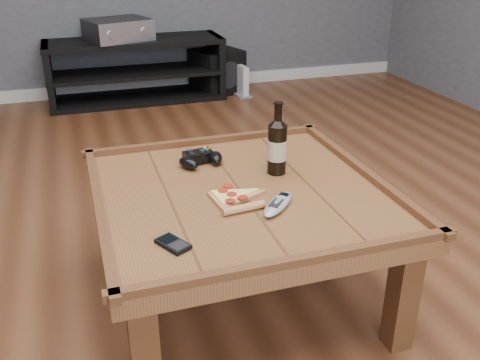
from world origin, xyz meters
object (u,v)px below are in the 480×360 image
object	(u,v)px
media_console	(136,71)
game_console	(242,82)
subwoofer	(217,71)
beer_bottle	(277,145)
game_controller	(201,159)
coffee_table	(240,205)
av_receiver	(118,30)
pizza_slice	(233,199)
remote_control	(278,204)
smartphone	(173,244)

from	to	relation	value
media_console	game_console	bearing A→B (deg)	-9.23
subwoofer	game_console	size ratio (longest dim) A/B	1.77
beer_bottle	game_controller	distance (m)	0.31
coffee_table	media_console	distance (m)	2.75
coffee_table	av_receiver	world-z (taller)	av_receiver
pizza_slice	game_controller	bearing A→B (deg)	88.48
game_controller	remote_control	distance (m)	0.46
beer_bottle	smartphone	size ratio (longest dim) A/B	2.28
coffee_table	media_console	xyz separation A→B (m)	(0.00, 2.75, -0.15)
media_console	smartphone	xyz separation A→B (m)	(-0.30, -3.04, 0.21)
pizza_slice	subwoofer	bearing A→B (deg)	69.08
game_controller	pizza_slice	bearing A→B (deg)	-94.27
pizza_slice	game_console	xyz separation A→B (m)	(0.90, 2.68, -0.34)
game_console	pizza_slice	bearing A→B (deg)	-114.38
media_console	game_console	size ratio (longest dim) A/B	5.43
coffee_table	subwoofer	distance (m)	2.89
media_console	subwoofer	distance (m)	0.70
pizza_slice	beer_bottle	bearing A→B (deg)	31.44
beer_bottle	smartphone	bearing A→B (deg)	-140.54
beer_bottle	subwoofer	xyz separation A→B (m)	(0.52, 2.69, -0.38)
subwoofer	av_receiver	bearing A→B (deg)	165.77
pizza_slice	smartphone	distance (m)	0.33
media_console	game_console	world-z (taller)	media_console
coffee_table	smartphone	bearing A→B (deg)	-136.23
smartphone	game_console	size ratio (longest dim) A/B	0.47
game_console	subwoofer	bearing A→B (deg)	124.84
game_controller	subwoofer	xyz separation A→B (m)	(0.77, 2.53, -0.29)
beer_bottle	pizza_slice	world-z (taller)	beer_bottle
game_console	coffee_table	bearing A→B (deg)	-113.91
game_controller	game_console	world-z (taller)	game_controller
pizza_slice	remote_control	distance (m)	0.16
subwoofer	game_controller	bearing A→B (deg)	-125.01
game_controller	smartphone	distance (m)	0.60
beer_bottle	game_console	world-z (taller)	beer_bottle
smartphone	av_receiver	bearing A→B (deg)	58.49
smartphone	subwoofer	world-z (taller)	smartphone
game_console	beer_bottle	bearing A→B (deg)	-110.92
smartphone	remote_control	xyz separation A→B (m)	(0.38, 0.13, 0.01)
media_console	game_controller	size ratio (longest dim) A/B	7.19
beer_bottle	av_receiver	xyz separation A→B (m)	(-0.29, 2.64, 0.02)
av_receiver	smartphone	bearing A→B (deg)	-111.21
media_console	av_receiver	xyz separation A→B (m)	(-0.11, -0.01, 0.33)
beer_bottle	av_receiver	distance (m)	2.65
pizza_slice	smartphone	world-z (taller)	pizza_slice
coffee_table	game_controller	distance (m)	0.29
smartphone	coffee_table	bearing A→B (deg)	15.77
remote_control	game_console	distance (m)	2.90
pizza_slice	game_console	distance (m)	2.85
beer_bottle	game_console	size ratio (longest dim) A/B	1.07
remote_control	subwoofer	size ratio (longest dim) A/B	0.40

